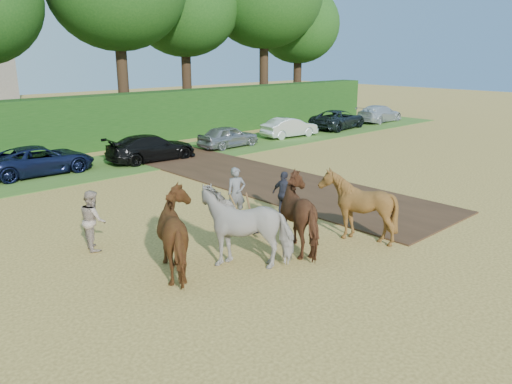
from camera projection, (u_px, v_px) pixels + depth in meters
ground at (379, 227)px, 15.72m from camera, size 120.00×120.00×0.00m
earth_strip at (261, 179)px, 21.64m from camera, size 4.50×17.00×0.05m
grass_verge at (147, 159)px, 25.61m from camera, size 50.00×5.00×0.03m
hedgerow at (104, 122)px, 28.38m from camera, size 46.00×1.60×3.00m
spectator_near at (93, 220)px, 13.83m from camera, size 0.81×0.95×1.69m
spectator_far at (284, 194)px, 16.54m from camera, size 0.53×0.97×1.56m
plough_team at (276, 218)px, 13.43m from camera, size 7.17×5.34×2.06m
parked_cars at (200, 139)px, 27.69m from camera, size 40.91×3.08×1.43m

